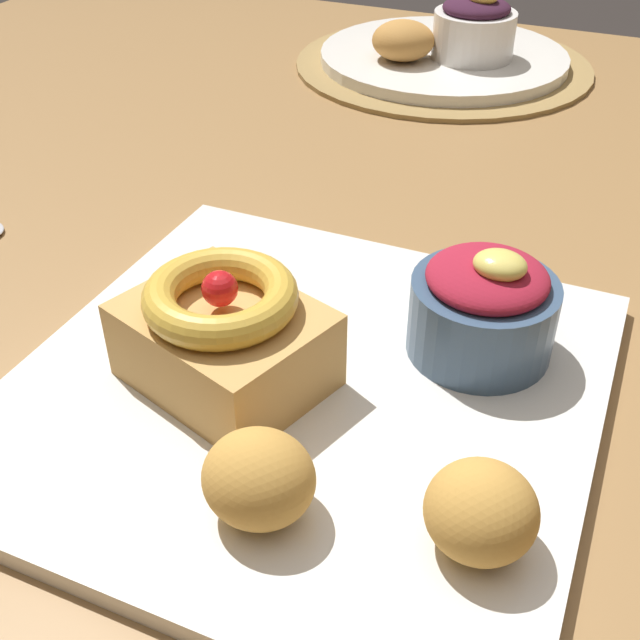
{
  "coord_description": "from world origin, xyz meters",
  "views": [
    {
      "loc": [
        0.17,
        -0.49,
        1.02
      ],
      "look_at": [
        0.03,
        -0.18,
        0.77
      ],
      "focal_mm": 44.48,
      "sensor_mm": 36.0,
      "label": 1
    }
  ],
  "objects_px": {
    "berry_ramekin": "(483,307)",
    "fritter_front": "(259,478)",
    "front_plate": "(306,390)",
    "back_pastry": "(403,40)",
    "back_ramekin": "(474,28)",
    "fritter_middle": "(481,511)",
    "cake_slice": "(224,334)",
    "back_plate": "(443,57)"
  },
  "relations": [
    {
      "from": "fritter_middle",
      "to": "cake_slice",
      "type": "bearing_deg",
      "value": 160.5
    },
    {
      "from": "front_plate",
      "to": "back_ramekin",
      "type": "relative_size",
      "value": 3.56
    },
    {
      "from": "front_plate",
      "to": "back_plate",
      "type": "bearing_deg",
      "value": 98.67
    },
    {
      "from": "berry_ramekin",
      "to": "back_plate",
      "type": "height_order",
      "value": "berry_ramekin"
    },
    {
      "from": "berry_ramekin",
      "to": "back_plate",
      "type": "xyz_separation_m",
      "value": [
        -0.16,
        0.49,
        -0.03
      ]
    },
    {
      "from": "fritter_front",
      "to": "cake_slice",
      "type": "bearing_deg",
      "value": 127.83
    },
    {
      "from": "front_plate",
      "to": "back_plate",
      "type": "height_order",
      "value": "back_plate"
    },
    {
      "from": "front_plate",
      "to": "cake_slice",
      "type": "bearing_deg",
      "value": -160.19
    },
    {
      "from": "berry_ramekin",
      "to": "fritter_front",
      "type": "relative_size",
      "value": 1.59
    },
    {
      "from": "front_plate",
      "to": "cake_slice",
      "type": "distance_m",
      "value": 0.06
    },
    {
      "from": "fritter_middle",
      "to": "back_ramekin",
      "type": "xyz_separation_m",
      "value": [
        -0.16,
        0.62,
        0.01
      ]
    },
    {
      "from": "fritter_front",
      "to": "back_pastry",
      "type": "distance_m",
      "value": 0.62
    },
    {
      "from": "fritter_front",
      "to": "back_plate",
      "type": "height_order",
      "value": "fritter_front"
    },
    {
      "from": "cake_slice",
      "to": "back_plate",
      "type": "height_order",
      "value": "cake_slice"
    },
    {
      "from": "front_plate",
      "to": "fritter_front",
      "type": "relative_size",
      "value": 6.01
    },
    {
      "from": "back_plate",
      "to": "back_ramekin",
      "type": "relative_size",
      "value": 3.12
    },
    {
      "from": "back_ramekin",
      "to": "cake_slice",
      "type": "bearing_deg",
      "value": -88.76
    },
    {
      "from": "berry_ramekin",
      "to": "back_ramekin",
      "type": "relative_size",
      "value": 0.94
    },
    {
      "from": "berry_ramekin",
      "to": "fritter_front",
      "type": "xyz_separation_m",
      "value": [
        -0.06,
        -0.15,
        -0.01
      ]
    },
    {
      "from": "fritter_middle",
      "to": "berry_ramekin",
      "type": "bearing_deg",
      "value": 104.05
    },
    {
      "from": "front_plate",
      "to": "fritter_middle",
      "type": "bearing_deg",
      "value": -31.36
    },
    {
      "from": "front_plate",
      "to": "berry_ramekin",
      "type": "bearing_deg",
      "value": 39.57
    },
    {
      "from": "cake_slice",
      "to": "back_ramekin",
      "type": "bearing_deg",
      "value": 91.24
    },
    {
      "from": "berry_ramekin",
      "to": "fritter_middle",
      "type": "distance_m",
      "value": 0.14
    },
    {
      "from": "back_plate",
      "to": "back_pastry",
      "type": "distance_m",
      "value": 0.06
    },
    {
      "from": "fritter_front",
      "to": "back_pastry",
      "type": "xyz_separation_m",
      "value": [
        -0.14,
        0.6,
        0.0
      ]
    },
    {
      "from": "cake_slice",
      "to": "berry_ramekin",
      "type": "relative_size",
      "value": 1.5
    },
    {
      "from": "fritter_middle",
      "to": "back_plate",
      "type": "bearing_deg",
      "value": 107.49
    },
    {
      "from": "fritter_middle",
      "to": "back_ramekin",
      "type": "distance_m",
      "value": 0.64
    },
    {
      "from": "cake_slice",
      "to": "back_plate",
      "type": "relative_size",
      "value": 0.45
    },
    {
      "from": "berry_ramekin",
      "to": "back_pastry",
      "type": "xyz_separation_m",
      "value": [
        -0.2,
        0.45,
        -0.0
      ]
    },
    {
      "from": "front_plate",
      "to": "back_pastry",
      "type": "height_order",
      "value": "back_pastry"
    },
    {
      "from": "back_ramekin",
      "to": "back_pastry",
      "type": "distance_m",
      "value": 0.08
    },
    {
      "from": "cake_slice",
      "to": "back_pastry",
      "type": "height_order",
      "value": "cake_slice"
    },
    {
      "from": "front_plate",
      "to": "back_plate",
      "type": "distance_m",
      "value": 0.56
    },
    {
      "from": "cake_slice",
      "to": "fritter_front",
      "type": "height_order",
      "value": "cake_slice"
    },
    {
      "from": "back_ramekin",
      "to": "back_plate",
      "type": "bearing_deg",
      "value": 166.17
    },
    {
      "from": "fritter_middle",
      "to": "back_plate",
      "type": "distance_m",
      "value": 0.65
    },
    {
      "from": "front_plate",
      "to": "back_ramekin",
      "type": "height_order",
      "value": "back_ramekin"
    },
    {
      "from": "berry_ramekin",
      "to": "back_pastry",
      "type": "bearing_deg",
      "value": 113.75
    },
    {
      "from": "cake_slice",
      "to": "back_ramekin",
      "type": "xyz_separation_m",
      "value": [
        -0.01,
        0.56,
        0.0
      ]
    },
    {
      "from": "back_plate",
      "to": "back_ramekin",
      "type": "distance_m",
      "value": 0.05
    }
  ]
}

